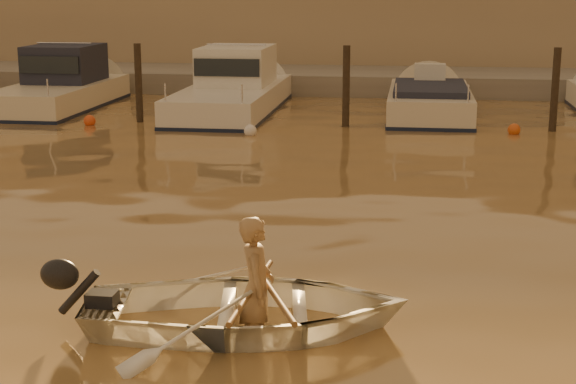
# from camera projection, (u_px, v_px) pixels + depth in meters

# --- Properties ---
(ground_plane) EXTENTS (160.00, 160.00, 0.00)m
(ground_plane) POSITION_uv_depth(u_px,v_px,m) (258.00, 347.00, 8.64)
(ground_plane) COLOR olive
(ground_plane) RESTS_ON ground
(dinghy) EXTENTS (3.65, 2.86, 0.69)m
(dinghy) POSITION_uv_depth(u_px,v_px,m) (247.00, 308.00, 9.05)
(dinghy) COLOR white
(dinghy) RESTS_ON ground_plane
(person) EXTENTS (0.44, 0.59, 1.50)m
(person) POSITION_uv_depth(u_px,v_px,m) (257.00, 288.00, 9.00)
(person) COLOR #A07A50
(person) RESTS_ON dinghy
(outboard_motor) EXTENTS (0.95, 0.53, 0.70)m
(outboard_motor) POSITION_uv_depth(u_px,v_px,m) (101.00, 304.00, 9.01)
(outboard_motor) COLOR black
(outboard_motor) RESTS_ON dinghy
(oar_port) EXTENTS (0.80, 1.99, 0.13)m
(oar_port) POSITION_uv_depth(u_px,v_px,m) (271.00, 290.00, 9.00)
(oar_port) COLOR brown
(oar_port) RESTS_ON dinghy
(oar_starboard) EXTENTS (0.10, 2.10, 0.13)m
(oar_starboard) POSITION_uv_depth(u_px,v_px,m) (252.00, 290.00, 9.00)
(oar_starboard) COLOR brown
(oar_starboard) RESTS_ON dinghy
(moored_boat_1) EXTENTS (2.26, 6.73, 1.75)m
(moored_boat_1) POSITION_uv_depth(u_px,v_px,m) (58.00, 86.00, 25.08)
(moored_boat_1) COLOR beige
(moored_boat_1) RESTS_ON ground_plane
(moored_boat_2) EXTENTS (2.35, 7.85, 1.75)m
(moored_boat_2) POSITION_uv_depth(u_px,v_px,m) (232.00, 89.00, 24.39)
(moored_boat_2) COLOR silver
(moored_boat_2) RESTS_ON ground_plane
(moored_boat_3) EXTENTS (2.14, 6.16, 0.95)m
(moored_boat_3) POSITION_uv_depth(u_px,v_px,m) (429.00, 107.00, 23.74)
(moored_boat_3) COLOR beige
(moored_boat_3) RESTS_ON ground_plane
(piling_1) EXTENTS (0.18, 0.18, 2.20)m
(piling_1) POSITION_uv_depth(u_px,v_px,m) (139.00, 87.00, 22.47)
(piling_1) COLOR #2D2319
(piling_1) RESTS_ON ground_plane
(piling_2) EXTENTS (0.18, 0.18, 2.20)m
(piling_2) POSITION_uv_depth(u_px,v_px,m) (346.00, 90.00, 21.75)
(piling_2) COLOR #2D2319
(piling_2) RESTS_ON ground_plane
(piling_3) EXTENTS (0.18, 0.18, 2.20)m
(piling_3) POSITION_uv_depth(u_px,v_px,m) (555.00, 94.00, 21.07)
(piling_3) COLOR #2D2319
(piling_3) RESTS_ON ground_plane
(fender_b) EXTENTS (0.30, 0.30, 0.30)m
(fender_b) POSITION_uv_depth(u_px,v_px,m) (90.00, 121.00, 22.20)
(fender_b) COLOR #D94819
(fender_b) RESTS_ON ground_plane
(fender_c) EXTENTS (0.30, 0.30, 0.30)m
(fender_c) POSITION_uv_depth(u_px,v_px,m) (250.00, 131.00, 20.70)
(fender_c) COLOR silver
(fender_c) RESTS_ON ground_plane
(fender_d) EXTENTS (0.30, 0.30, 0.30)m
(fender_d) POSITION_uv_depth(u_px,v_px,m) (514.00, 130.00, 20.86)
(fender_d) COLOR #CD5018
(fender_d) RESTS_ON ground_plane
(quay) EXTENTS (52.00, 4.00, 1.00)m
(quay) POSITION_uv_depth(u_px,v_px,m) (369.00, 86.00, 29.32)
(quay) COLOR gray
(quay) RESTS_ON ground_plane
(waterfront_building) EXTENTS (46.00, 7.00, 4.80)m
(waterfront_building) POSITION_uv_depth(u_px,v_px,m) (378.00, 12.00, 34.10)
(waterfront_building) COLOR #9E8466
(waterfront_building) RESTS_ON quay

